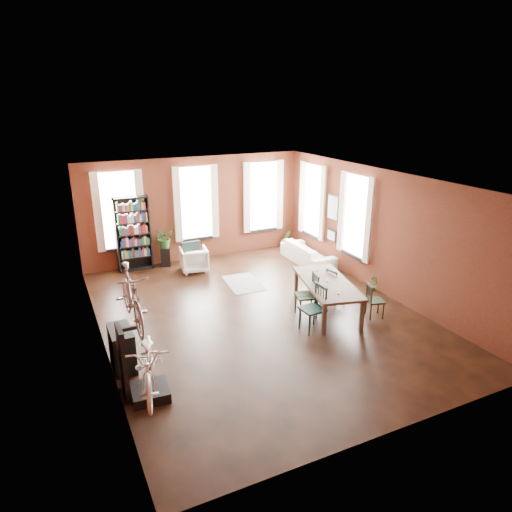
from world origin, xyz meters
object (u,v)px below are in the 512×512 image
dining_chair_d (336,285)px  white_armchair (194,258)px  console_table (122,348)px  cream_sofa (308,250)px  plant_stand (165,257)px  bookshelf (133,234)px  dining_chair_b (306,295)px  dining_chair_c (375,300)px  dining_table (326,297)px  dining_chair_a (312,309)px  bike_trainer (150,392)px  bicycle_floor (147,339)px

dining_chair_d → white_armchair: bearing=24.0°
white_armchair → console_table: 5.15m
cream_sofa → plant_stand: 4.38m
bookshelf → plant_stand: size_ratio=3.89×
dining_chair_b → dining_chair_c: bearing=77.1°
dining_table → console_table: 4.82m
dining_chair_c → cream_sofa: bearing=9.8°
dining_chair_a → plant_stand: bearing=-163.4°
dining_chair_a → bike_trainer: 3.89m
plant_stand → dining_table: bearing=-60.9°
dining_chair_b → bicycle_floor: (-3.99, -1.54, 0.60)m
cream_sofa → plant_stand: cream_sofa is taller
dining_chair_c → console_table: (-5.71, 0.35, -0.01)m
dining_chair_d → dining_chair_c: bearing=-174.1°
white_armchair → plant_stand: white_armchair is taller
white_armchair → cream_sofa: cream_sofa is taller
bookshelf → cream_sofa: 5.28m
dining_chair_c → white_armchair: 5.48m
white_armchair → cream_sofa: 3.51m
dining_chair_b → dining_chair_d: (1.09, 0.38, -0.08)m
dining_chair_c → plant_stand: (-3.54, 5.46, -0.12)m
dining_chair_a → dining_chair_b: (0.25, 0.66, 0.00)m
bike_trainer → dining_chair_d: bearing=20.2°
console_table → dining_table: bearing=4.1°
dining_chair_b → bookshelf: bearing=-134.5°
dining_table → plant_stand: bearing=132.7°
bookshelf → dining_chair_b: bearing=-58.2°
cream_sofa → bicycle_floor: 7.60m
console_table → bookshelf: bearing=76.2°
dining_chair_c → bike_trainer: (-5.46, -0.79, -0.32)m
dining_chair_b → cream_sofa: (1.96, 3.13, -0.11)m
dining_chair_c → bookshelf: (-4.43, 5.55, 0.69)m
bicycle_floor → dining_chair_b: bearing=33.7°
bike_trainer → dining_table: bearing=17.9°
bookshelf → dining_chair_d: bearing=-47.5°
bookshelf → plant_stand: (0.88, -0.09, -0.82)m
dining_chair_d → bicycle_floor: bearing=99.0°
cream_sofa → bike_trainer: 7.58m
console_table → plant_stand: bearing=67.1°
dining_table → bike_trainer: size_ratio=3.66×
white_armchair → bike_trainer: (-2.57, -5.44, -0.30)m
dining_chair_a → dining_chair_b: dining_chair_b is taller
cream_sofa → plant_stand: size_ratio=3.68×
plant_stand → bicycle_floor: bearing=-106.7°
cream_sofa → bike_trainer: bearing=127.8°
bookshelf → white_armchair: bearing=-30.2°
dining_chair_a → bicycle_floor: size_ratio=0.55×
dining_chair_a → console_table: size_ratio=1.30×
plant_stand → bookshelf: bearing=174.4°
console_table → cream_sofa: bearing=29.3°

